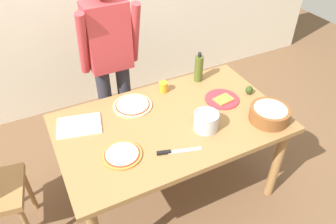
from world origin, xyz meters
TOP-DOWN VIEW (x-y plane):
  - ground at (0.00, 0.00)m, footprint 8.00×8.00m
  - dining_table at (0.00, 0.00)m, footprint 1.60×0.96m
  - person_cook at (-0.17, 0.76)m, footprint 0.49×0.25m
  - pizza_raw_on_board at (-0.18, 0.29)m, footprint 0.29×0.29m
  - pizza_cooked_on_tray at (-0.43, -0.16)m, footprint 0.25×0.25m
  - plate_with_slice at (0.47, 0.05)m, footprint 0.26×0.26m
  - popcorn_bowl at (0.63, -0.29)m, footprint 0.28×0.28m
  - olive_oil_bottle at (0.44, 0.38)m, footprint 0.07×0.07m
  - steel_pot at (0.18, -0.17)m, footprint 0.17×0.17m
  - cup_orange at (0.11, 0.36)m, footprint 0.07×0.07m
  - cutting_board_white at (-0.60, 0.24)m, footprint 0.34×0.28m
  - chef_knife at (-0.12, -0.28)m, footprint 0.29×0.11m
  - avocado at (0.70, 0.03)m, footprint 0.06×0.06m

SIDE VIEW (x-z plane):
  - ground at x=0.00m, z-range 0.00..0.00m
  - dining_table at x=0.00m, z-range 0.29..1.05m
  - cutting_board_white at x=-0.60m, z-range 0.76..0.77m
  - chef_knife at x=-0.12m, z-range 0.76..0.78m
  - plate_with_slice at x=0.47m, z-range 0.76..0.78m
  - pizza_raw_on_board at x=-0.18m, z-range 0.76..0.78m
  - pizza_cooked_on_tray at x=-0.43m, z-range 0.76..0.78m
  - avocado at x=0.70m, z-range 0.76..0.83m
  - cup_orange at x=0.11m, z-range 0.76..0.84m
  - popcorn_bowl at x=0.63m, z-range 0.76..0.88m
  - steel_pot at x=0.18m, z-range 0.76..0.89m
  - olive_oil_bottle at x=0.44m, z-range 0.75..1.00m
  - person_cook at x=-0.17m, z-range 0.13..1.75m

